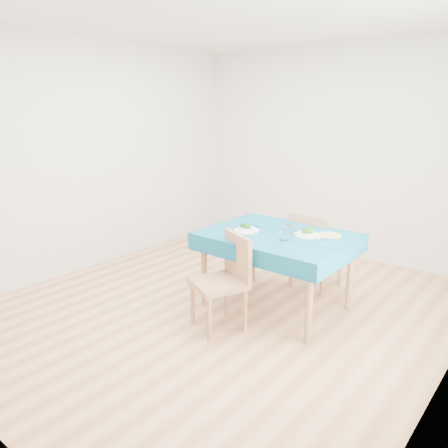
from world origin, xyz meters
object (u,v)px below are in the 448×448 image
Objects in this scene: bowl_near at (247,227)px; side_plate at (329,235)px; chair_near at (218,272)px; bowl_far at (308,232)px; table at (277,271)px; chair_far at (317,236)px.

side_plate is at bearing 27.89° from bowl_near.
chair_near is 4.23× the size of bowl_far.
bowl_near is 1.14× the size of side_plate.
side_plate is (0.41, 0.25, 0.38)m from table.
table is at bearing 87.95° from chair_far.
chair_near reaches higher than bowl_far.
chair_far is 4.58× the size of bowl_far.
chair_far is (0.24, 1.38, 0.04)m from chair_near.
table is 0.74m from chair_far.
chair_near is at bearing -117.91° from bowl_far.
table is at bearing -148.46° from side_plate.
bowl_far is at bearing 26.19° from table.
chair_far is 0.65m from bowl_far.
bowl_near is 0.59m from bowl_far.
bowl_far reaches higher than side_plate.
chair_near is 0.94m from bowl_far.
bowl_near is at bearing -155.91° from bowl_far.
bowl_near is 1.00× the size of bowl_far.
table is 1.28× the size of chair_near.
chair_far is 0.92m from bowl_near.
table is 0.52m from bowl_near.
chair_far reaches higher than table.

